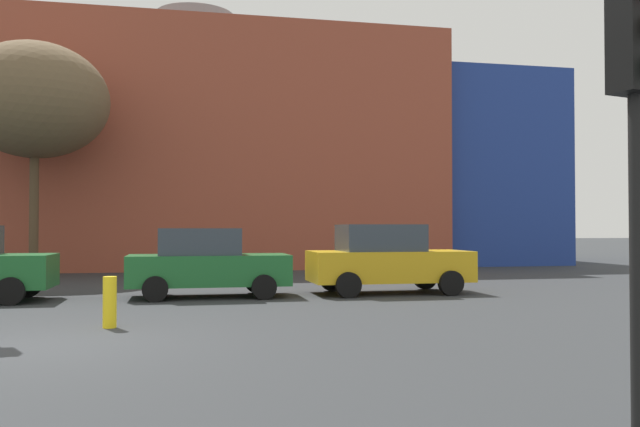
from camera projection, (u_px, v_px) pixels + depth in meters
name	position (u px, v px, depth m)	size (l,w,h in m)	color
ground_plane	(41.00, 345.00, 10.05)	(200.00, 200.00, 0.00)	#2D3033
building_backdrop	(195.00, 161.00, 34.04)	(35.47, 13.67, 12.77)	#9E4733
parked_car_2	(207.00, 263.00, 17.10)	(4.09, 2.01, 1.77)	#1E662D
parked_car_3	(387.00, 259.00, 18.09)	(4.33, 2.12, 1.88)	gold
traffic_light_near_right	(639.00, 101.00, 4.73)	(0.41, 0.40, 3.63)	black
bare_tree_0	(35.00, 101.00, 23.66)	(5.16, 5.16, 8.41)	brown
bollard_yellow_1	(110.00, 302.00, 11.80)	(0.24, 0.24, 0.91)	yellow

